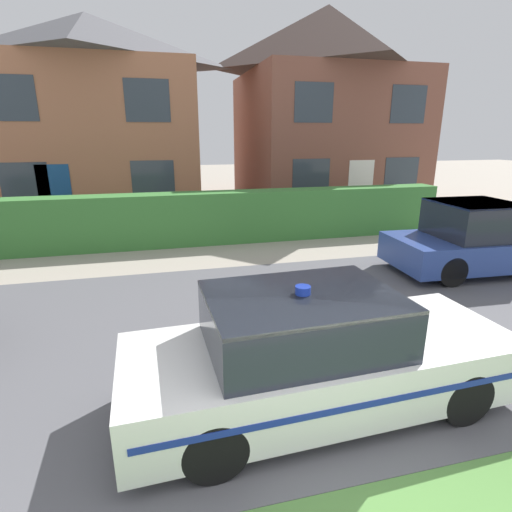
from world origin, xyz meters
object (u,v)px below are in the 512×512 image
object	(u,v)px
house_left	(95,117)
police_car	(316,354)
neighbour_car_near	(477,240)
house_right	(324,108)

from	to	relation	value
house_left	police_car	bearing A→B (deg)	-74.53
neighbour_car_near	house_right	distance (m)	10.27
police_car	neighbour_car_near	size ratio (longest dim) A/B	1.09
house_right	neighbour_car_near	bearing A→B (deg)	-91.73
police_car	neighbour_car_near	world-z (taller)	neighbour_car_near
neighbour_car_near	house_left	distance (m)	13.40
neighbour_car_near	house_right	world-z (taller)	house_right
house_left	neighbour_car_near	bearing A→B (deg)	-46.73
neighbour_car_near	house_left	xyz separation A→B (m)	(-8.97, 9.53, 2.90)
neighbour_car_near	house_left	bearing A→B (deg)	135.73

